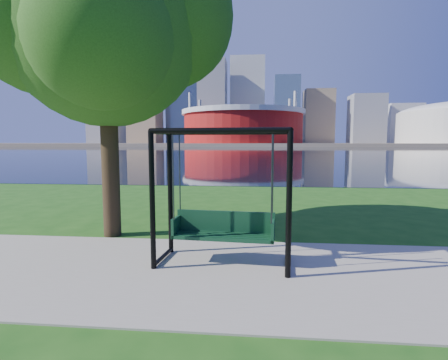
# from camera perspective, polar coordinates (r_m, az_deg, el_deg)

# --- Properties ---
(ground) EXTENTS (900.00, 900.00, 0.00)m
(ground) POSITION_cam_1_polar(r_m,az_deg,el_deg) (6.90, 2.05, -13.61)
(ground) COLOR #1E5114
(ground) RESTS_ON ground
(path) EXTENTS (120.00, 4.00, 0.03)m
(path) POSITION_cam_1_polar(r_m,az_deg,el_deg) (6.43, 1.77, -14.98)
(path) COLOR #9E937F
(path) RESTS_ON ground
(river) EXTENTS (900.00, 180.00, 0.02)m
(river) POSITION_cam_1_polar(r_m,az_deg,el_deg) (108.51, 5.37, 4.85)
(river) COLOR black
(river) RESTS_ON ground
(far_bank) EXTENTS (900.00, 228.00, 2.00)m
(far_bank) POSITION_cam_1_polar(r_m,az_deg,el_deg) (312.49, 5.51, 5.83)
(far_bank) COLOR #937F60
(far_bank) RESTS_ON ground
(stadium) EXTENTS (83.00, 83.00, 32.00)m
(stadium) POSITION_cam_1_polar(r_m,az_deg,el_deg) (242.00, 3.12, 8.91)
(stadium) COLOR maroon
(stadium) RESTS_ON far_bank
(skyline) EXTENTS (392.00, 66.00, 96.50)m
(skyline) POSITION_cam_1_polar(r_m,az_deg,el_deg) (327.63, 4.82, 11.96)
(skyline) COLOR gray
(skyline) RESTS_ON far_bank
(swing) EXTENTS (2.60, 1.29, 2.58)m
(swing) POSITION_cam_1_polar(r_m,az_deg,el_deg) (6.60, -0.06, -3.29)
(swing) COLOR black
(swing) RESTS_ON ground
(park_tree) EXTENTS (6.00, 5.42, 7.45)m
(park_tree) POSITION_cam_1_polar(r_m,az_deg,el_deg) (9.56, -18.96, 23.10)
(park_tree) COLOR black
(park_tree) RESTS_ON ground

